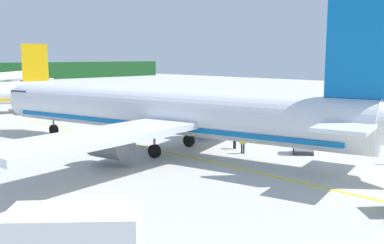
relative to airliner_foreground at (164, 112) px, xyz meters
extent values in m
cylinder|color=silver|center=(-0.12, 0.56, 0.11)|extent=(11.50, 35.97, 3.80)
cone|color=silver|center=(-4.28, 19.30, 0.11)|extent=(4.04, 3.12, 3.61)
cube|color=#192333|center=(-3.80, 17.15, 0.96)|extent=(3.67, 3.04, 0.60)
cube|color=silver|center=(-8.61, -3.37, -0.56)|extent=(16.44, 6.58, 0.50)
cylinder|color=slate|center=(-6.33, -1.02, -1.76)|extent=(2.84, 3.60, 2.20)
cube|color=silver|center=(9.23, 0.58, -0.56)|extent=(16.70, 9.63, 0.50)
cylinder|color=slate|center=(6.17, 1.74, -1.76)|extent=(2.84, 3.60, 2.20)
cube|color=#0C66B2|center=(3.45, -15.55, 5.26)|extent=(1.30, 4.37, 6.50)
cube|color=silver|center=(3.45, -15.55, 0.51)|extent=(10.85, 5.37, 0.24)
cube|color=#0C66B2|center=(-0.12, 0.56, -0.94)|extent=(10.53, 32.41, 0.36)
cylinder|color=black|center=(-3.08, 13.91, -2.84)|extent=(0.58, 1.15, 1.10)
cylinder|color=gray|center=(-3.08, 13.91, -2.04)|extent=(0.20, 0.20, 0.50)
cylinder|color=black|center=(-2.34, -1.47, -2.84)|extent=(0.58, 1.15, 1.10)
cylinder|color=gray|center=(-2.34, -1.47, -2.04)|extent=(0.20, 0.20, 0.50)
cylinder|color=black|center=(2.74, -0.35, -2.84)|extent=(0.58, 1.15, 1.10)
cylinder|color=gray|center=(2.74, -0.35, -2.04)|extent=(0.20, 0.20, 0.50)
cone|color=white|center=(7.29, 33.22, -0.11)|extent=(3.33, 3.34, 2.71)
cube|color=#F2B20C|center=(4.79, 33.92, 3.88)|extent=(3.64, 1.30, 5.46)
cube|color=white|center=(4.79, 33.92, -0.11)|extent=(4.97, 9.14, 0.20)
cylinder|color=white|center=(24.24, 91.79, -0.82)|extent=(21.05, 20.33, 2.79)
cone|color=white|center=(34.43, 101.56, -0.82)|extent=(3.11, 3.14, 2.65)
cube|color=#192333|center=(33.26, 100.44, -0.19)|extent=(2.92, 2.94, 0.44)
cube|color=white|center=(27.82, 85.92, -1.31)|extent=(11.26, 10.29, 0.37)
cylinder|color=slate|center=(27.39, 88.29, -2.19)|extent=(2.82, 2.80, 1.62)
cube|color=#19723F|center=(24.24, 91.79, -1.59)|extent=(19.04, 18.40, 0.26)
cylinder|color=black|center=(31.50, 98.75, -2.99)|extent=(0.76, 0.75, 0.81)
cylinder|color=gray|center=(31.50, 98.75, -2.40)|extent=(0.15, 0.15, 0.37)
cylinder|color=black|center=(24.76, 89.65, -2.99)|extent=(0.76, 0.75, 0.81)
cylinder|color=gray|center=(24.76, 89.65, -2.40)|extent=(0.15, 0.15, 0.37)
cube|color=white|center=(-17.45, -14.97, -1.63)|extent=(4.82, 4.70, 2.33)
cube|color=#333338|center=(7.56, -9.26, -3.24)|extent=(2.34, 2.34, 0.30)
cube|color=silver|center=(7.56, -9.26, -2.25)|extent=(2.06, 2.06, 1.68)
cube|color=silver|center=(8.00, -8.98, -1.56)|extent=(1.34, 1.60, 0.55)
cylinder|color=#191E33|center=(3.92, -5.53, -2.98)|extent=(0.14, 0.14, 0.82)
cylinder|color=#191E33|center=(3.99, -5.70, -2.98)|extent=(0.14, 0.14, 0.82)
cube|color=#CCE519|center=(3.95, -5.62, -2.26)|extent=(0.37, 0.49, 0.62)
cube|color=silver|center=(3.95, -5.62, -2.23)|extent=(0.39, 0.50, 0.06)
sphere|color=tan|center=(3.95, -5.62, -1.84)|extent=(0.22, 0.22, 0.22)
cylinder|color=#CCE519|center=(3.85, -5.37, -2.23)|extent=(0.09, 0.09, 0.59)
cylinder|color=#CCE519|center=(4.06, -5.86, -2.23)|extent=(0.09, 0.09, 0.59)
cylinder|color=#191E33|center=(4.97, -3.98, -2.96)|extent=(0.14, 0.14, 0.85)
cylinder|color=#191E33|center=(4.97, -3.80, -2.96)|extent=(0.14, 0.14, 0.85)
cube|color=#CCE519|center=(4.97, -3.89, -2.22)|extent=(0.22, 0.44, 0.64)
cube|color=silver|center=(4.97, -3.89, -2.19)|extent=(0.23, 0.45, 0.06)
sphere|color=tan|center=(4.97, -3.89, -1.78)|extent=(0.23, 0.23, 0.23)
cylinder|color=#CCE519|center=(4.97, -4.16, -2.19)|extent=(0.09, 0.09, 0.61)
cylinder|color=#CCE519|center=(4.97, -3.62, -2.19)|extent=(0.09, 0.09, 0.61)
cube|color=yellow|center=(-0.19, -4.44, -3.39)|extent=(0.30, 60.00, 0.01)
camera|label=1|loc=(-24.70, -27.95, 4.78)|focal=40.61mm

